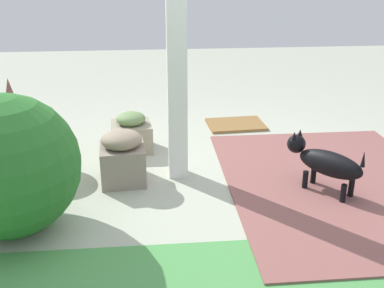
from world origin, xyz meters
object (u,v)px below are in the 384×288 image
(stone_planter_nearest, at_px, (132,133))
(terracotta_pot_spiky, at_px, (12,112))
(porch_pillar, at_px, (176,38))
(terracotta_pot_broad, at_px, (34,140))
(dog, at_px, (325,162))
(stone_planter_near, at_px, (123,157))
(doormat, at_px, (236,124))
(round_shrub, at_px, (7,166))

(stone_planter_nearest, relative_size, terracotta_pot_spiky, 0.62)
(porch_pillar, height_order, terracotta_pot_broad, porch_pillar)
(terracotta_pot_spiky, bearing_deg, dog, 153.62)
(stone_planter_near, bearing_deg, doormat, -133.00)
(stone_planter_nearest, relative_size, doormat, 0.67)
(stone_planter_nearest, xyz_separation_m, dog, (-1.56, 1.05, 0.09))
(round_shrub, bearing_deg, doormat, -134.06)
(stone_planter_nearest, xyz_separation_m, terracotta_pot_spiky, (1.19, -0.32, 0.15))
(dog, xyz_separation_m, doormat, (0.41, -1.64, -0.25))
(round_shrub, xyz_separation_m, terracotta_pot_broad, (0.06, -0.98, -0.19))
(terracotta_pot_spiky, distance_m, doormat, 2.38)
(porch_pillar, xyz_separation_m, stone_planter_nearest, (0.41, -0.61, -1.01))
(porch_pillar, xyz_separation_m, doormat, (-0.73, -1.20, -1.17))
(terracotta_pot_broad, distance_m, dog, 2.47)
(terracotta_pot_broad, xyz_separation_m, dog, (-2.39, 0.63, -0.03))
(dog, bearing_deg, porch_pillar, -20.90)
(stone_planter_nearest, height_order, stone_planter_near, stone_planter_near)
(doormat, bearing_deg, terracotta_pot_spiky, 6.73)
(porch_pillar, relative_size, doormat, 3.79)
(stone_planter_near, distance_m, terracotta_pot_spiky, 1.53)
(terracotta_pot_broad, bearing_deg, round_shrub, 93.42)
(terracotta_pot_spiky, xyz_separation_m, doormat, (-2.34, -0.28, -0.31))
(terracotta_pot_broad, bearing_deg, dog, 165.15)
(terracotta_pot_broad, relative_size, dog, 0.87)
(round_shrub, relative_size, terracotta_pot_spiky, 1.45)
(stone_planter_near, bearing_deg, stone_planter_nearest, -94.54)
(round_shrub, bearing_deg, terracotta_pot_spiky, -76.20)
(terracotta_pot_broad, bearing_deg, porch_pillar, 171.01)
(terracotta_pot_spiky, height_order, dog, terracotta_pot_spiky)
(round_shrub, height_order, terracotta_pot_spiky, round_shrub)
(dog, bearing_deg, terracotta_pot_broad, -14.85)
(stone_planter_nearest, bearing_deg, dog, 146.10)
(terracotta_pot_broad, height_order, doormat, terracotta_pot_broad)
(round_shrub, height_order, doormat, round_shrub)
(terracotta_pot_broad, height_order, terracotta_pot_spiky, terracotta_pot_spiky)
(stone_planter_near, relative_size, round_shrub, 0.47)
(stone_planter_near, bearing_deg, terracotta_pot_spiky, -41.68)
(stone_planter_nearest, height_order, doormat, stone_planter_nearest)
(terracotta_pot_spiky, bearing_deg, stone_planter_nearest, 165.06)
(stone_planter_near, xyz_separation_m, terracotta_pot_broad, (0.78, -0.28, 0.08))
(porch_pillar, height_order, round_shrub, porch_pillar)
(porch_pillar, bearing_deg, stone_planter_nearest, -55.80)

